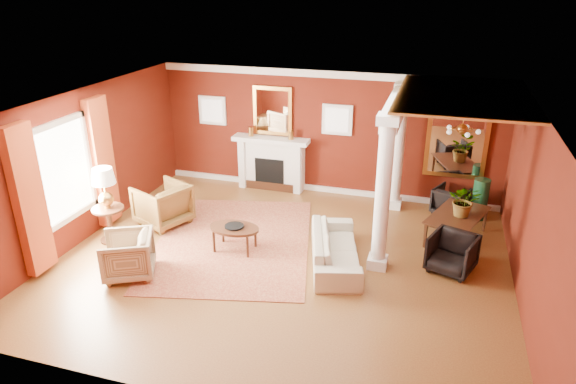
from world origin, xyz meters
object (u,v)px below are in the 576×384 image
(sofa, at_px, (335,243))
(armchair_leopard, at_px, (162,202))
(side_table, at_px, (105,193))
(armchair_stripe, at_px, (128,254))
(coffee_table, at_px, (234,229))
(dining_table, at_px, (459,220))

(sofa, relative_size, armchair_leopard, 2.13)
(armchair_leopard, bearing_deg, side_table, -8.87)
(armchair_stripe, bearing_deg, coffee_table, 107.42)
(coffee_table, relative_size, side_table, 0.63)
(armchair_stripe, bearing_deg, sofa, 86.90)
(armchair_leopard, xyz_separation_m, dining_table, (5.90, 1.03, -0.06))
(sofa, height_order, armchair_leopard, armchair_leopard)
(sofa, xyz_separation_m, dining_table, (2.12, 1.59, 0.02))
(sofa, bearing_deg, armchair_stripe, 97.75)
(coffee_table, bearing_deg, side_table, -172.12)
(armchair_leopard, xyz_separation_m, armchair_stripe, (0.44, -1.98, -0.06))
(armchair_leopard, bearing_deg, sofa, 104.95)
(coffee_table, relative_size, dining_table, 0.63)
(sofa, bearing_deg, armchair_leopard, 66.26)
(coffee_table, bearing_deg, dining_table, 22.31)
(sofa, distance_m, coffee_table, 1.92)
(armchair_leopard, height_order, armchair_stripe, armchair_leopard)
(armchair_leopard, height_order, coffee_table, armchair_leopard)
(side_table, height_order, dining_table, side_table)
(armchair_stripe, relative_size, coffee_table, 0.89)
(armchair_leopard, bearing_deg, dining_table, 123.25)
(dining_table, bearing_deg, armchair_stripe, 138.96)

